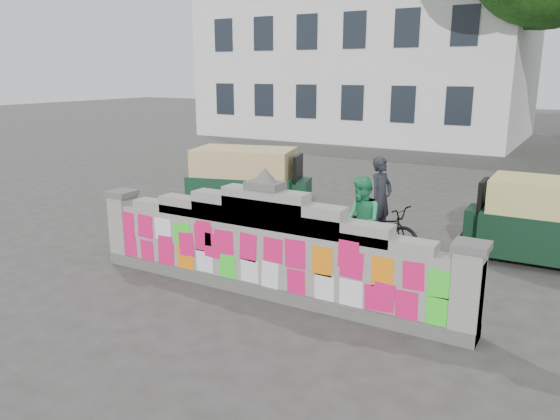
{
  "coord_description": "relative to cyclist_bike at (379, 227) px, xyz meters",
  "views": [
    {
      "loc": [
        4.22,
        -6.78,
        3.39
      ],
      "look_at": [
        -0.33,
        1.0,
        1.1
      ],
      "focal_mm": 35.0,
      "sensor_mm": 36.0,
      "label": 1
    }
  ],
  "objects": [
    {
      "name": "cyclist_rider",
      "position": [
        0.0,
        0.0,
        0.32
      ],
      "size": [
        0.51,
        0.65,
        1.58
      ],
      "primitive_type": "imported",
      "rotation": [
        0.0,
        0.0,
        1.32
      ],
      "color": "black",
      "rests_on": "ground"
    },
    {
      "name": "parapet_wall",
      "position": [
        -0.76,
        -2.97,
        0.28
      ],
      "size": [
        6.48,
        0.44,
        2.01
      ],
      "color": "#4C4C49",
      "rests_on": "ground"
    },
    {
      "name": "pedestrian",
      "position": [
        -0.0,
        -0.94,
        0.34
      ],
      "size": [
        0.97,
        0.99,
        1.6
      ],
      "primitive_type": "imported",
      "rotation": [
        0.0,
        0.0,
        -0.85
      ],
      "color": "#2A9D61",
      "rests_on": "ground"
    },
    {
      "name": "ground",
      "position": [
        -0.76,
        -2.96,
        -0.47
      ],
      "size": [
        100.0,
        100.0,
        0.0
      ],
      "primitive_type": "plane",
      "color": "#383533",
      "rests_on": "ground"
    },
    {
      "name": "rickshaw_right",
      "position": [
        2.88,
        0.82,
        0.33
      ],
      "size": [
        2.78,
        1.32,
        1.53
      ],
      "rotation": [
        0.0,
        0.0,
        3.16
      ],
      "color": "black",
      "rests_on": "ground"
    },
    {
      "name": "building",
      "position": [
        -7.76,
        19.02,
        3.55
      ],
      "size": [
        16.0,
        10.0,
        8.9
      ],
      "color": "silver",
      "rests_on": "ground"
    },
    {
      "name": "cyclist_bike",
      "position": [
        0.0,
        0.0,
        0.0
      ],
      "size": [
        1.87,
        1.04,
        0.93
      ],
      "primitive_type": "imported",
      "rotation": [
        0.0,
        0.0,
        1.32
      ],
      "color": "black",
      "rests_on": "ground"
    },
    {
      "name": "rickshaw_left",
      "position": [
        -3.68,
        0.95,
        0.38
      ],
      "size": [
        3.03,
        1.99,
        1.63
      ],
      "rotation": [
        0.0,
        0.0,
        0.27
      ],
      "color": "#113320",
      "rests_on": "ground"
    }
  ]
}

